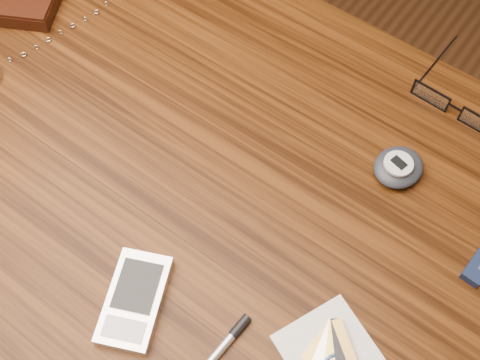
{
  "coord_description": "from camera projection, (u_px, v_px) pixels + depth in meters",
  "views": [
    {
      "loc": [
        0.31,
        -0.28,
        1.41
      ],
      "look_at": [
        0.1,
        0.02,
        0.76
      ],
      "focal_mm": 45.0,
      "sensor_mm": 36.0,
      "label": 1
    }
  ],
  "objects": [
    {
      "name": "ground",
      "position": [
        203.0,
        322.0,
        1.43
      ],
      "size": [
        3.8,
        3.8,
        0.0
      ],
      "primitive_type": "plane",
      "color": "#472814",
      "rests_on": "ground"
    },
    {
      "name": "desk",
      "position": [
        179.0,
        192.0,
        0.87
      ],
      "size": [
        1.0,
        0.7,
        0.75
      ],
      "color": "#3B1D09",
      "rests_on": "ground"
    },
    {
      "name": "eyeglasses",
      "position": [
        457.0,
        106.0,
        0.8
      ],
      "size": [
        0.13,
        0.14,
        0.03
      ],
      "color": "black",
      "rests_on": "desk"
    },
    {
      "name": "pda_phone",
      "position": [
        135.0,
        300.0,
        0.67
      ],
      "size": [
        0.1,
        0.13,
        0.02
      ],
      "color": "silver",
      "rests_on": "desk"
    },
    {
      "name": "pedometer",
      "position": [
        398.0,
        167.0,
        0.75
      ],
      "size": [
        0.07,
        0.08,
        0.03
      ],
      "color": "#20242C",
      "rests_on": "desk"
    },
    {
      "name": "silver_pen",
      "position": [
        216.0,
        355.0,
        0.64
      ],
      "size": [
        0.02,
        0.13,
        0.01
      ],
      "color": "#B2B2B7",
      "rests_on": "desk"
    }
  ]
}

